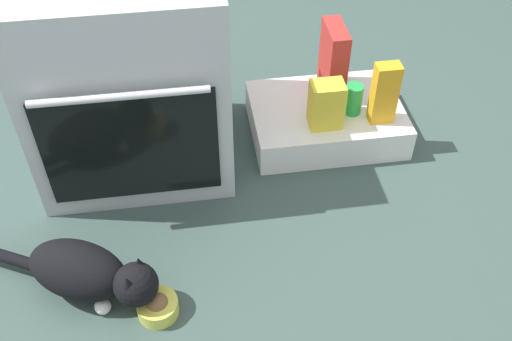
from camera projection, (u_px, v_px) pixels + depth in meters
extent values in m
plane|color=#384C47|center=(137.00, 236.00, 2.00)|extent=(8.00, 8.00, 0.00)
cube|color=#B7BABF|center=(127.00, 73.00, 2.03)|extent=(0.66, 0.55, 0.75)
cube|color=black|center=(131.00, 148.00, 1.89)|extent=(0.56, 0.01, 0.41)
cylinder|color=silver|center=(120.00, 97.00, 1.71)|extent=(0.52, 0.02, 0.02)
cube|color=white|center=(326.00, 119.00, 2.34)|extent=(0.58, 0.42, 0.13)
cylinder|color=#D1D14C|center=(158.00, 307.00, 1.77)|extent=(0.12, 0.12, 0.05)
sphere|color=brown|center=(157.00, 304.00, 1.76)|extent=(0.07, 0.07, 0.07)
ellipsoid|color=black|center=(78.00, 270.00, 1.77)|extent=(0.36, 0.30, 0.18)
sphere|color=black|center=(136.00, 284.00, 1.72)|extent=(0.13, 0.13, 0.13)
cone|color=black|center=(139.00, 264.00, 1.71)|extent=(0.05, 0.05, 0.06)
cone|color=black|center=(128.00, 284.00, 1.66)|extent=(0.05, 0.05, 0.06)
cylinder|color=black|center=(7.00, 257.00, 1.86)|extent=(0.26, 0.16, 0.04)
sphere|color=silver|center=(118.00, 281.00, 1.84)|extent=(0.05, 0.05, 0.05)
sphere|color=silver|center=(103.00, 306.00, 1.77)|extent=(0.05, 0.05, 0.05)
cube|color=yellow|center=(326.00, 105.00, 2.15)|extent=(0.12, 0.09, 0.18)
cube|color=#B72D28|center=(333.00, 60.00, 2.27)|extent=(0.07, 0.18, 0.28)
cube|color=orange|center=(384.00, 93.00, 2.15)|extent=(0.09, 0.06, 0.24)
cylinder|color=green|center=(354.00, 99.00, 2.23)|extent=(0.07, 0.07, 0.12)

